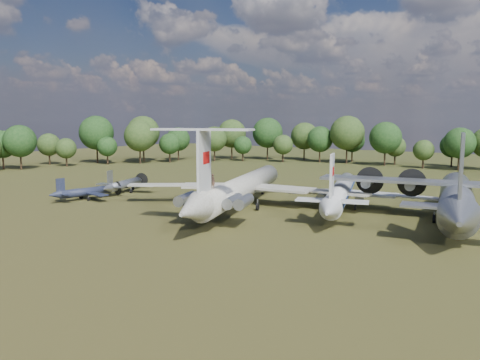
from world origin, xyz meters
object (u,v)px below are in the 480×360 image
Objects in this scene: small_prop_northwest at (125,186)px; an12_transport at (456,203)px; tu104_jet at (340,196)px; person_on_il62 at (213,181)px; small_prop_west at (86,194)px; il62_airliner at (243,192)px.

an12_transport is at bearing -12.78° from small_prop_northwest.
an12_transport is 2.54× the size of small_prop_northwest.
tu104_jet is 23.72m from person_on_il62.
small_prop_west is at bearing -174.19° from tu104_jet.
il62_airliner is at bearing -70.85° from person_on_il62.
person_on_il62 reaches higher than il62_airliner.
person_on_il62 is (32.39, -12.94, 4.89)m from small_prop_northwest.
small_prop_west is (-57.66, -17.38, -1.71)m from an12_transport.
small_prop_northwest is (-0.76, 9.49, 0.15)m from small_prop_west.
person_on_il62 is at bearing 2.18° from small_prop_west.
person_on_il62 is at bearing -90.00° from il62_airliner.
person_on_il62 is (4.67, -13.58, 3.54)m from il62_airliner.
small_prop_west is at bearing -178.41° from il62_airliner.
tu104_jet reaches higher than small_prop_west.
an12_transport reaches higher than il62_airliner.
small_prop_west is at bearing -105.89° from small_prop_northwest.
small_prop_west is 9.52m from small_prop_northwest.
an12_transport is (30.70, 7.26, 0.21)m from il62_airliner.
tu104_jet is 2.50× the size of small_prop_northwest.
small_prop_northwest is at bearing 173.50° from tu104_jet.
an12_transport is 21.62× the size of person_on_il62.
small_prop_northwest is (-58.42, -7.89, -1.56)m from an12_transport.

